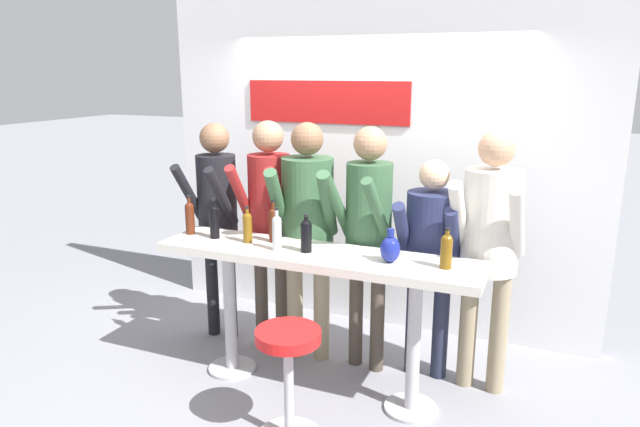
% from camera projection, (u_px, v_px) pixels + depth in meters
% --- Properties ---
extents(ground_plane, '(40.00, 40.00, 0.00)m').
position_uv_depth(ground_plane, '(316.00, 388.00, 4.10)').
color(ground_plane, gray).
extents(back_wall, '(3.84, 0.12, 2.87)m').
position_uv_depth(back_wall, '(374.00, 163.00, 4.91)').
color(back_wall, white).
rests_on(back_wall, ground_plane).
extents(tasting_table, '(2.24, 0.50, 1.03)m').
position_uv_depth(tasting_table, '(316.00, 278.00, 3.89)').
color(tasting_table, silver).
rests_on(tasting_table, ground_plane).
extents(bar_stool, '(0.41, 0.41, 0.73)m').
position_uv_depth(bar_stool, '(289.00, 368.00, 3.41)').
color(bar_stool, '#B2B2B7').
rests_on(bar_stool, ground_plane).
extents(person_far_left, '(0.38, 0.53, 1.82)m').
position_uv_depth(person_far_left, '(217.00, 206.00, 4.64)').
color(person_far_left, black).
rests_on(person_far_left, ground_plane).
extents(person_left, '(0.42, 0.56, 1.85)m').
position_uv_depth(person_left, '(269.00, 209.00, 4.45)').
color(person_left, '#473D33').
rests_on(person_left, ground_plane).
extents(person_center_left, '(0.53, 0.65, 1.86)m').
position_uv_depth(person_center_left, '(307.00, 217.00, 4.27)').
color(person_center_left, gray).
rests_on(person_center_left, ground_plane).
extents(person_center, '(0.46, 0.60, 1.84)m').
position_uv_depth(person_center, '(368.00, 221.00, 4.12)').
color(person_center, '#473D33').
rests_on(person_center, ground_plane).
extents(person_center_right, '(0.44, 0.52, 1.62)m').
position_uv_depth(person_center_right, '(431.00, 247.00, 4.05)').
color(person_center_right, '#23283D').
rests_on(person_center_right, ground_plane).
extents(person_right, '(0.48, 0.60, 1.85)m').
position_uv_depth(person_right, '(490.00, 235.00, 3.83)').
color(person_right, gray).
rests_on(person_right, ground_plane).
extents(wine_bottle_0, '(0.07, 0.07, 0.30)m').
position_uv_depth(wine_bottle_0, '(190.00, 216.00, 4.24)').
color(wine_bottle_0, '#4C1E0F').
rests_on(wine_bottle_0, tasting_table).
extents(wine_bottle_1, '(0.07, 0.07, 0.29)m').
position_uv_depth(wine_bottle_1, '(214.00, 220.00, 4.14)').
color(wine_bottle_1, black).
rests_on(wine_bottle_1, tasting_table).
extents(wine_bottle_2, '(0.06, 0.06, 0.31)m').
position_uv_depth(wine_bottle_2, '(273.00, 223.00, 4.04)').
color(wine_bottle_2, '#4C1E0F').
rests_on(wine_bottle_2, tasting_table).
extents(wine_bottle_3, '(0.07, 0.07, 0.26)m').
position_uv_depth(wine_bottle_3, '(446.00, 249.00, 3.50)').
color(wine_bottle_3, brown).
rests_on(wine_bottle_3, tasting_table).
extents(wine_bottle_4, '(0.08, 0.08, 0.26)m').
position_uv_depth(wine_bottle_4, '(306.00, 234.00, 3.82)').
color(wine_bottle_4, black).
rests_on(wine_bottle_4, tasting_table).
extents(wine_bottle_5, '(0.07, 0.07, 0.26)m').
position_uv_depth(wine_bottle_5, '(248.00, 226.00, 4.03)').
color(wine_bottle_5, brown).
rests_on(wine_bottle_5, tasting_table).
extents(wine_bottle_6, '(0.06, 0.06, 0.30)m').
position_uv_depth(wine_bottle_6, '(277.00, 231.00, 3.85)').
color(wine_bottle_6, '#B7BCC1').
rests_on(wine_bottle_6, tasting_table).
extents(decorative_vase, '(0.13, 0.13, 0.22)m').
position_uv_depth(decorative_vase, '(390.00, 249.00, 3.62)').
color(decorative_vase, navy).
rests_on(decorative_vase, tasting_table).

